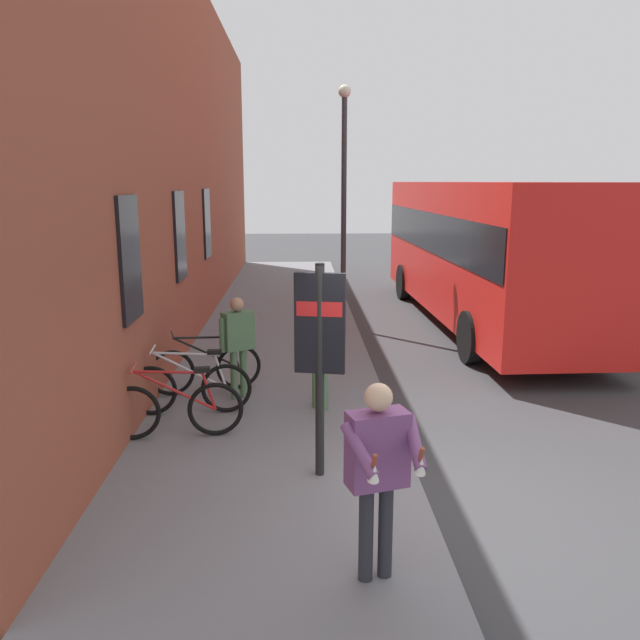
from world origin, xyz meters
TOP-DOWN VIEW (x-y plane):
  - ground at (6.00, -1.00)m, footprint 60.00×60.00m
  - sidewalk_pavement at (8.00, 1.75)m, footprint 24.00×3.50m
  - station_facade at (8.99, 3.80)m, footprint 22.00×0.65m
  - bicycle_by_door at (1.64, 2.93)m, footprint 0.48×1.77m
  - bicycle_leaning_wall at (2.50, 2.89)m, footprint 0.48×1.77m
  - bicycle_nearest_sign at (3.46, 2.79)m, footprint 0.65×1.71m
  - transit_info_sign at (0.52, 1.11)m, footprint 0.18×0.56m
  - city_bus at (8.74, -3.00)m, footprint 10.56×2.84m
  - pedestrian_crossing_street at (2.67, 1.03)m, footprint 0.49×0.48m
  - pedestrian_near_bus at (3.16, 2.25)m, footprint 0.43×0.52m
  - tourist_with_hotdogs at (-1.43, 0.70)m, footprint 0.68×0.67m
  - street_lamp at (8.36, 0.30)m, footprint 0.28×0.28m

SIDE VIEW (x-z plane):
  - ground at x=6.00m, z-range 0.00..0.00m
  - sidewalk_pavement at x=8.00m, z-range 0.00..0.12m
  - bicycle_by_door at x=1.64m, z-range 0.02..1.00m
  - bicycle_leaning_wall at x=2.50m, z-range 0.02..1.00m
  - bicycle_nearest_sign at x=3.46m, z-range 0.02..1.00m
  - pedestrian_near_bus at x=3.16m, z-range 0.29..1.86m
  - pedestrian_crossing_street at x=2.67m, z-range 0.30..1.89m
  - tourist_with_hotdogs at x=-1.43m, z-range 0.32..2.02m
  - transit_info_sign at x=0.52m, z-range 0.52..2.92m
  - city_bus at x=8.74m, z-range 0.24..3.59m
  - street_lamp at x=8.36m, z-range 0.60..5.90m
  - station_facade at x=8.99m, z-range 0.00..7.82m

